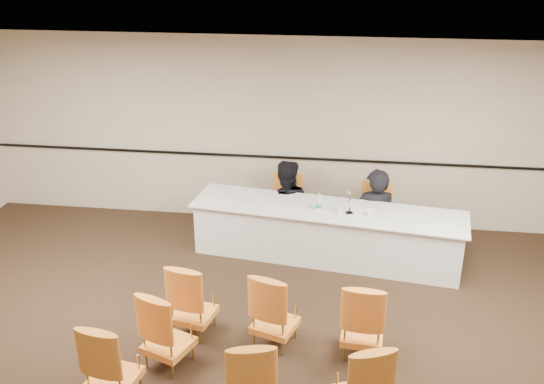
{
  "coord_description": "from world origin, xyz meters",
  "views": [
    {
      "loc": [
        0.94,
        -5.06,
        4.39
      ],
      "look_at": [
        -0.08,
        2.6,
        1.08
      ],
      "focal_mm": 40.0,
      "sensor_mm": 36.0,
      "label": 1
    }
  ],
  "objects": [
    {
      "name": "aud_chair_back_left",
      "position": [
        -1.29,
        -0.44,
        0.47
      ],
      "size": [
        0.58,
        0.58,
        0.95
      ],
      "primitive_type": null,
      "rotation": [
        0.0,
        0.0,
        -0.18
      ],
      "color": "orange",
      "rests_on": "ground"
    },
    {
      "name": "aud_chair_back_mid",
      "position": [
        0.12,
        -0.49,
        0.47
      ],
      "size": [
        0.61,
        0.61,
        0.95
      ],
      "primitive_type": null,
      "rotation": [
        0.0,
        0.0,
        0.24
      ],
      "color": "orange",
      "rests_on": "ground"
    },
    {
      "name": "panelist_second",
      "position": [
        0.0,
        3.46,
        0.37
      ],
      "size": [
        0.94,
        0.8,
        1.71
      ],
      "primitive_type": "imported",
      "rotation": [
        0.0,
        0.0,
        3.34
      ],
      "color": "black",
      "rests_on": "ground"
    },
    {
      "name": "wall_back",
      "position": [
        0.0,
        4.0,
        1.5
      ],
      "size": [
        10.0,
        0.04,
        3.0
      ],
      "primitive_type": "cube",
      "color": "beige",
      "rests_on": "ground"
    },
    {
      "name": "aud_chair_back_right",
      "position": [
        1.18,
        -0.41,
        0.47
      ],
      "size": [
        0.65,
        0.65,
        0.95
      ],
      "primitive_type": null,
      "rotation": [
        0.0,
        0.0,
        0.38
      ],
      "color": "orange",
      "rests_on": "ground"
    },
    {
      "name": "aud_chair_front_left",
      "position": [
        -0.77,
        0.76,
        0.47
      ],
      "size": [
        0.59,
        0.59,
        0.95
      ],
      "primitive_type": null,
      "rotation": [
        0.0,
        0.0,
        -0.21
      ],
      "color": "orange",
      "rests_on": "ground"
    },
    {
      "name": "drinking_glass",
      "position": [
        0.87,
        2.68,
        0.83
      ],
      "size": [
        0.07,
        0.07,
        0.1
      ],
      "primitive_type": "cylinder",
      "rotation": [
        0.0,
        0.0,
        -0.02
      ],
      "color": "white",
      "rests_on": "panel_table"
    },
    {
      "name": "microphone",
      "position": [
        1.0,
        2.67,
        0.92
      ],
      "size": [
        0.12,
        0.21,
        0.28
      ],
      "primitive_type": null,
      "rotation": [
        0.0,
        0.0,
        0.12
      ],
      "color": "black",
      "rests_on": "panel_table"
    },
    {
      "name": "panelist_main",
      "position": [
        1.38,
        3.27,
        0.33
      ],
      "size": [
        0.72,
        0.54,
        1.81
      ],
      "primitive_type": "imported",
      "rotation": [
        0.0,
        0.0,
        3.31
      ],
      "color": "black",
      "rests_on": "ground"
    },
    {
      "name": "aud_chair_front_mid",
      "position": [
        0.21,
        0.68,
        0.47
      ],
      "size": [
        0.63,
        0.63,
        0.95
      ],
      "primitive_type": null,
      "rotation": [
        0.0,
        0.0,
        -0.31
      ],
      "color": "orange",
      "rests_on": "ground"
    },
    {
      "name": "panel_table",
      "position": [
        0.69,
        2.79,
        0.39
      ],
      "size": [
        3.99,
        1.42,
        0.78
      ],
      "primitive_type": null,
      "rotation": [
        0.0,
        0.0,
        -0.14
      ],
      "color": "silver",
      "rests_on": "ground"
    },
    {
      "name": "aud_chair_front_right",
      "position": [
        1.2,
        0.62,
        0.47
      ],
      "size": [
        0.54,
        0.54,
        0.95
      ],
      "primitive_type": null,
      "rotation": [
        0.0,
        0.0,
        -0.08
      ],
      "color": "orange",
      "rests_on": "ground"
    },
    {
      "name": "wall_rail",
      "position": [
        0.0,
        3.96,
        1.1
      ],
      "size": [
        9.8,
        0.04,
        0.03
      ],
      "primitive_type": "cube",
      "color": "black",
      "rests_on": "wall_back"
    },
    {
      "name": "papers",
      "position": [
        1.12,
        2.73,
        0.78
      ],
      "size": [
        0.33,
        0.26,
        0.0
      ],
      "primitive_type": "cube",
      "rotation": [
        0.0,
        0.0,
        -0.15
      ],
      "color": "white",
      "rests_on": "panel_table"
    },
    {
      "name": "coffee_cup",
      "position": [
        1.27,
        2.6,
        0.85
      ],
      "size": [
        0.1,
        0.1,
        0.13
      ],
      "primitive_type": "cylinder",
      "rotation": [
        0.0,
        0.0,
        0.23
      ],
      "color": "white",
      "rests_on": "panel_table"
    },
    {
      "name": "aud_chair_extra",
      "position": [
        -0.9,
        0.16,
        0.47
      ],
      "size": [
        0.65,
        0.65,
        0.95
      ],
      "primitive_type": null,
      "rotation": [
        0.0,
        0.0,
        -0.37
      ],
      "color": "orange",
      "rests_on": "ground"
    },
    {
      "name": "panelist_main_chair",
      "position": [
        1.38,
        3.27,
        0.47
      ],
      "size": [
        0.56,
        0.56,
        0.95
      ],
      "primitive_type": null,
      "rotation": [
        0.0,
        0.0,
        -0.14
      ],
      "color": "orange",
      "rests_on": "ground"
    },
    {
      "name": "panelist_second_chair",
      "position": [
        0.0,
        3.46,
        0.47
      ],
      "size": [
        0.56,
        0.56,
        0.95
      ],
      "primitive_type": null,
      "rotation": [
        0.0,
        0.0,
        -0.14
      ],
      "color": "orange",
      "rests_on": "ground"
    },
    {
      "name": "floor",
      "position": [
        0.0,
        0.0,
        0.0
      ],
      "size": [
        10.0,
        10.0,
        0.0
      ],
      "primitive_type": "plane",
      "color": "black",
      "rests_on": "ground"
    },
    {
      "name": "ceiling",
      "position": [
        0.0,
        0.0,
        3.0
      ],
      "size": [
        10.0,
        10.0,
        0.0
      ],
      "primitive_type": "plane",
      "rotation": [
        3.14,
        0.0,
        0.0
      ],
      "color": "silver",
      "rests_on": "ground"
    },
    {
      "name": "water_bottle",
      "position": [
        0.57,
        2.73,
        0.91
      ],
      "size": [
        0.08,
        0.08,
        0.25
      ],
      "primitive_type": null,
      "rotation": [
        0.0,
        0.0,
        -0.05
      ],
      "color": "#177F82",
      "rests_on": "panel_table"
    }
  ]
}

